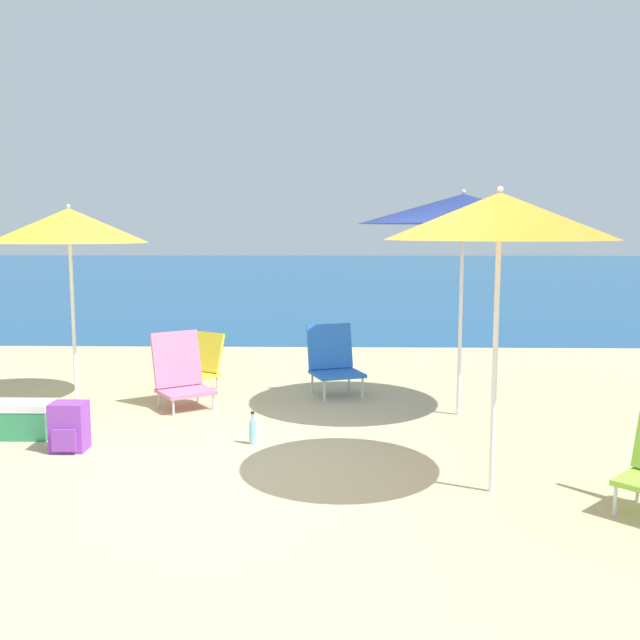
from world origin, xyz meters
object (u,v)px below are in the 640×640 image
(beach_chair_blue, at_px, (333,360))
(water_bottle, at_px, (253,431))
(cooler_box, at_px, (22,419))
(beach_umbrella_orange, at_px, (499,217))
(beach_umbrella_yellow, at_px, (69,226))
(beach_umbrella_navy, at_px, (463,209))
(beach_chair_pink, at_px, (181,374))
(beach_chair_yellow, at_px, (199,363))
(backpack_purple, at_px, (69,427))

(beach_chair_blue, height_order, water_bottle, beach_chair_blue)
(water_bottle, distance_m, cooler_box, 2.04)
(beach_umbrella_orange, distance_m, beach_umbrella_yellow, 4.49)
(water_bottle, bearing_deg, beach_umbrella_orange, -30.72)
(beach_umbrella_navy, relative_size, beach_chair_pink, 2.87)
(beach_umbrella_navy, relative_size, beach_chair_blue, 2.85)
(beach_chair_yellow, bearing_deg, water_bottle, -35.08)
(beach_umbrella_navy, distance_m, cooler_box, 4.41)
(beach_umbrella_yellow, distance_m, backpack_purple, 2.34)
(beach_umbrella_orange, xyz_separation_m, beach_umbrella_yellow, (-3.77, 2.42, -0.04))
(beach_umbrella_navy, distance_m, beach_chair_pink, 3.24)
(beach_chair_blue, height_order, cooler_box, beach_chair_blue)
(beach_chair_blue, distance_m, backpack_purple, 2.99)
(beach_chair_blue, distance_m, beach_chair_yellow, 1.56)
(beach_umbrella_navy, height_order, backpack_purple, beach_umbrella_navy)
(beach_chair_pink, relative_size, water_bottle, 2.71)
(beach_chair_pink, relative_size, cooler_box, 1.43)
(beach_umbrella_yellow, distance_m, beach_chair_blue, 3.08)
(beach_chair_yellow, bearing_deg, backpack_purple, -71.88)
(beach_chair_yellow, bearing_deg, beach_umbrella_orange, -17.58)
(beach_umbrella_navy, height_order, water_bottle, beach_umbrella_navy)
(beach_umbrella_navy, relative_size, backpack_purple, 5.43)
(beach_umbrella_navy, bearing_deg, beach_umbrella_orange, -93.35)
(backpack_purple, bearing_deg, beach_chair_blue, 44.12)
(beach_umbrella_navy, height_order, beach_chair_pink, beach_umbrella_navy)
(beach_umbrella_navy, bearing_deg, cooler_box, -167.77)
(beach_chair_yellow, bearing_deg, cooler_box, -87.83)
(beach_umbrella_yellow, bearing_deg, beach_chair_pink, -4.49)
(water_bottle, relative_size, cooler_box, 0.53)
(beach_chair_yellow, height_order, beach_chair_pink, beach_chair_pink)
(beach_umbrella_yellow, bearing_deg, water_bottle, -34.42)
(beach_chair_pink, relative_size, backpack_purple, 1.89)
(beach_umbrella_yellow, bearing_deg, beach_chair_yellow, 33.75)
(cooler_box, bearing_deg, beach_chair_blue, 32.34)
(beach_chair_blue, bearing_deg, beach_umbrella_navy, -55.43)
(beach_chair_pink, xyz_separation_m, cooler_box, (-1.14, -1.12, -0.18))
(beach_chair_yellow, distance_m, cooler_box, 2.29)
(beach_chair_blue, relative_size, water_bottle, 2.73)
(water_bottle, bearing_deg, cooler_box, 175.48)
(backpack_purple, bearing_deg, cooler_box, 145.97)
(beach_chair_pink, distance_m, cooler_box, 1.61)
(beach_chair_blue, height_order, backpack_purple, beach_chair_blue)
(beach_umbrella_orange, distance_m, cooler_box, 4.35)
(beach_umbrella_navy, xyz_separation_m, backpack_purple, (-3.37, -1.22, -1.79))
(beach_umbrella_navy, relative_size, beach_umbrella_orange, 1.04)
(beach_umbrella_yellow, distance_m, water_bottle, 2.98)
(beach_umbrella_orange, xyz_separation_m, water_bottle, (-1.77, 1.05, -1.77))
(beach_chair_pink, bearing_deg, cooler_box, -170.01)
(beach_chair_yellow, xyz_separation_m, backpack_purple, (-0.61, -2.34, -0.09))
(beach_chair_yellow, relative_size, backpack_purple, 1.72)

